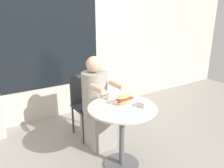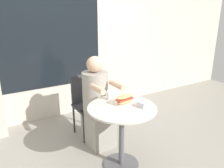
{
  "view_description": "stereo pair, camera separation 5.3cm",
  "coord_description": "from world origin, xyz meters",
  "px_view_note": "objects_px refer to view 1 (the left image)",
  "views": [
    {
      "loc": [
        -1.25,
        -1.75,
        1.69
      ],
      "look_at": [
        0.0,
        0.21,
        0.94
      ],
      "focal_mm": 35.0,
      "sensor_mm": 36.0,
      "label": 1
    },
    {
      "loc": [
        -1.2,
        -1.78,
        1.69
      ],
      "look_at": [
        0.0,
        0.21,
        0.94
      ],
      "focal_mm": 35.0,
      "sensor_mm": 36.0,
      "label": 2
    }
  ],
  "objects_px": {
    "diner_chair": "(85,99)",
    "drink_cup": "(109,96)",
    "sandwich_on_plate": "(125,100)",
    "cafe_table": "(122,123)",
    "seated_diner": "(96,108)"
  },
  "relations": [
    {
      "from": "cafe_table",
      "to": "drink_cup",
      "type": "height_order",
      "value": "drink_cup"
    },
    {
      "from": "sandwich_on_plate",
      "to": "seated_diner",
      "type": "bearing_deg",
      "value": 100.13
    },
    {
      "from": "diner_chair",
      "to": "cafe_table",
      "type": "bearing_deg",
      "value": 89.91
    },
    {
      "from": "cafe_table",
      "to": "drink_cup",
      "type": "xyz_separation_m",
      "value": [
        -0.01,
        0.25,
        0.24
      ]
    },
    {
      "from": "cafe_table",
      "to": "diner_chair",
      "type": "xyz_separation_m",
      "value": [
        -0.02,
        0.9,
        -0.02
      ]
    },
    {
      "from": "sandwich_on_plate",
      "to": "drink_cup",
      "type": "xyz_separation_m",
      "value": [
        -0.08,
        0.2,
        -0.0
      ]
    },
    {
      "from": "cafe_table",
      "to": "diner_chair",
      "type": "relative_size",
      "value": 0.86
    },
    {
      "from": "cafe_table",
      "to": "sandwich_on_plate",
      "type": "xyz_separation_m",
      "value": [
        0.07,
        0.05,
        0.24
      ]
    },
    {
      "from": "diner_chair",
      "to": "sandwich_on_plate",
      "type": "relative_size",
      "value": 3.81
    },
    {
      "from": "sandwich_on_plate",
      "to": "drink_cup",
      "type": "bearing_deg",
      "value": 112.75
    },
    {
      "from": "seated_diner",
      "to": "drink_cup",
      "type": "bearing_deg",
      "value": 89.82
    },
    {
      "from": "cafe_table",
      "to": "sandwich_on_plate",
      "type": "height_order",
      "value": "sandwich_on_plate"
    },
    {
      "from": "cafe_table",
      "to": "seated_diner",
      "type": "distance_m",
      "value": 0.56
    },
    {
      "from": "diner_chair",
      "to": "drink_cup",
      "type": "distance_m",
      "value": 0.7
    },
    {
      "from": "cafe_table",
      "to": "seated_diner",
      "type": "relative_size",
      "value": 0.62
    }
  ]
}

